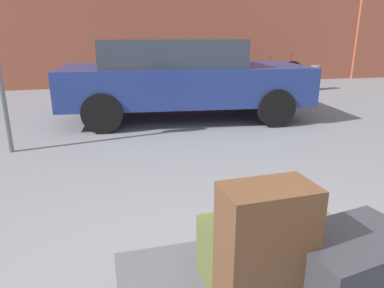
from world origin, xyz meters
The scene contains 8 objects.
suitcase_brown_front_right centered at (-0.05, -0.17, 0.64)m, with size 0.38×0.22×0.60m, color #51331E.
duffel_bag_olive_front_left centered at (0.08, 0.06, 0.50)m, with size 0.63×0.29×0.32m, color #4C5128.
duffel_bag_charcoal_stacked_top centered at (0.34, -0.22, 0.51)m, with size 0.55×0.36×0.35m, color #2D2D33.
parked_car centered at (0.81, 4.96, 0.76)m, with size 4.48×2.32×1.42m.
bicycle_leaning centered at (4.60, 8.54, 0.37)m, with size 1.74×0.41×0.96m.
bollard_kerb_near centered at (2.71, 7.34, 0.34)m, with size 0.27×0.27×0.67m, color #72665B.
bollard_kerb_mid centered at (3.97, 7.34, 0.34)m, with size 0.27×0.27×0.67m, color #72665B.
bollard_kerb_far centered at (5.19, 7.34, 0.34)m, with size 0.27×0.27×0.67m, color #72665B.
Camera 1 is at (-0.67, -1.30, 1.50)m, focal length 32.78 mm.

